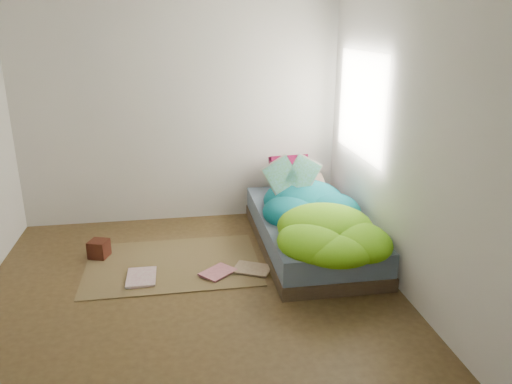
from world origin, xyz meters
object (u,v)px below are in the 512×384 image
(bed, at_px, (310,232))
(floor_book_b, at_px, (209,269))
(pillow_magenta, at_px, (289,175))
(floor_book_a, at_px, (126,278))
(wooden_box, at_px, (99,249))
(open_book, at_px, (293,164))

(bed, bearing_deg, floor_book_b, -160.73)
(pillow_magenta, distance_m, floor_book_a, 2.14)
(bed, bearing_deg, pillow_magenta, 93.84)
(wooden_box, bearing_deg, floor_book_a, -60.46)
(wooden_box, xyz_separation_m, floor_book_b, (1.02, -0.46, -0.07))
(bed, distance_m, floor_book_b, 1.12)
(bed, relative_size, open_book, 4.03)
(wooden_box, bearing_deg, open_book, 2.05)
(open_book, bearing_deg, floor_book_b, -154.41)
(open_book, distance_m, floor_book_b, 1.31)
(pillow_magenta, xyz_separation_m, wooden_box, (-2.02, -0.64, -0.46))
(bed, relative_size, floor_book_a, 5.73)
(open_book, distance_m, floor_book_a, 1.90)
(floor_book_a, relative_size, floor_book_b, 1.18)
(pillow_magenta, bearing_deg, open_book, -105.35)
(open_book, relative_size, floor_book_b, 1.67)
(bed, bearing_deg, wooden_box, 177.48)
(wooden_box, relative_size, floor_book_a, 0.48)
(pillow_magenta, xyz_separation_m, floor_book_a, (-1.72, -1.16, -0.53))
(bed, bearing_deg, floor_book_a, -166.55)
(pillow_magenta, height_order, wooden_box, pillow_magenta)
(floor_book_a, bearing_deg, floor_book_b, 5.07)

